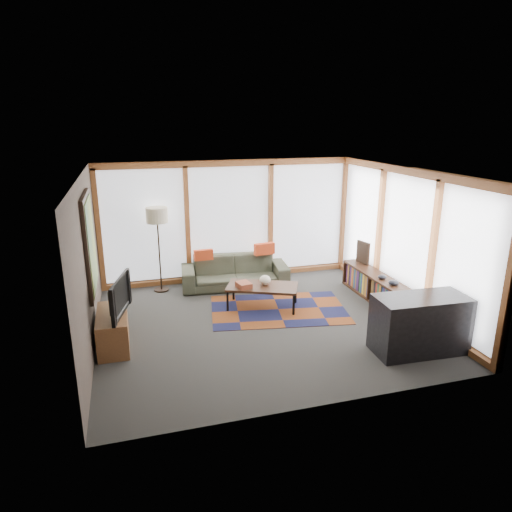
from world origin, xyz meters
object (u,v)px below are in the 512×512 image
object	(u,v)px
television	(114,296)
bar_counter	(420,324)
floor_lamp	(159,250)
coffee_table	(262,296)
tv_console	(113,330)
bookshelf	(376,287)
sofa	(235,272)

from	to	relation	value
television	bar_counter	size ratio (longest dim) A/B	0.73
floor_lamp	coffee_table	world-z (taller)	floor_lamp
tv_console	bar_counter	size ratio (longest dim) A/B	0.79
tv_console	bar_counter	xyz separation A→B (m)	(4.46, -1.45, 0.17)
floor_lamp	television	xyz separation A→B (m)	(-0.85, -2.29, -0.04)
bookshelf	tv_console	size ratio (longest dim) A/B	1.93
floor_lamp	bar_counter	distance (m)	5.14
floor_lamp	coffee_table	size ratio (longest dim) A/B	1.35
coffee_table	tv_console	distance (m)	2.79
coffee_table	bar_counter	distance (m)	2.90
sofa	television	bearing A→B (deg)	-132.29
coffee_table	bookshelf	distance (m)	2.25
tv_console	television	xyz separation A→B (m)	(0.07, -0.04, 0.56)
coffee_table	bookshelf	xyz separation A→B (m)	(2.23, -0.28, 0.05)
bookshelf	bar_counter	xyz separation A→B (m)	(-0.44, -1.99, 0.18)
coffee_table	tv_console	xyz separation A→B (m)	(-2.67, -0.82, 0.06)
floor_lamp	bookshelf	size ratio (longest dim) A/B	0.83
coffee_table	television	size ratio (longest dim) A/B	1.29
tv_console	bar_counter	bearing A→B (deg)	-18.00
sofa	bookshelf	xyz separation A→B (m)	(2.46, -1.52, -0.06)
sofa	coffee_table	world-z (taller)	sofa
tv_console	coffee_table	bearing A→B (deg)	17.08
coffee_table	bar_counter	bearing A→B (deg)	-51.67
floor_lamp	television	distance (m)	2.44
bookshelf	bar_counter	world-z (taller)	bar_counter
bookshelf	television	distance (m)	4.90
bar_counter	bookshelf	bearing A→B (deg)	80.38
television	coffee_table	bearing A→B (deg)	-57.12
floor_lamp	tv_console	distance (m)	2.50
floor_lamp	tv_console	bearing A→B (deg)	-112.20
sofa	bookshelf	bearing A→B (deg)	-25.47
tv_console	television	world-z (taller)	television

